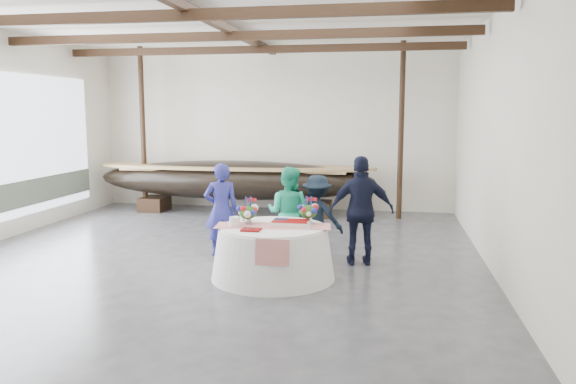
# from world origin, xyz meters

# --- Properties ---
(floor) EXTENTS (10.00, 12.00, 0.01)m
(floor) POSITION_xyz_m (0.00, 0.00, 0.00)
(floor) COLOR #3D3D42
(floor) RESTS_ON ground
(wall_back) EXTENTS (10.00, 0.02, 4.50)m
(wall_back) POSITION_xyz_m (0.00, 6.00, 2.25)
(wall_back) COLOR silver
(wall_back) RESTS_ON ground
(wall_right) EXTENTS (0.02, 12.00, 4.50)m
(wall_right) POSITION_xyz_m (5.00, 0.00, 2.25)
(wall_right) COLOR silver
(wall_right) RESTS_ON ground
(ceiling) EXTENTS (10.00, 12.00, 0.01)m
(ceiling) POSITION_xyz_m (0.00, 0.00, 4.50)
(ceiling) COLOR white
(ceiling) RESTS_ON wall_back
(pavilion_structure) EXTENTS (9.80, 11.76, 4.50)m
(pavilion_structure) POSITION_xyz_m (0.00, 0.84, 4.00)
(pavilion_structure) COLOR black
(pavilion_structure) RESTS_ON ground
(open_bay) EXTENTS (0.03, 7.00, 3.20)m
(open_bay) POSITION_xyz_m (-4.95, 1.00, 1.83)
(open_bay) COLOR silver
(open_bay) RESTS_ON ground
(longboat_display) EXTENTS (7.69, 1.54, 1.44)m
(longboat_display) POSITION_xyz_m (-0.93, 4.95, 0.92)
(longboat_display) COLOR black
(longboat_display) RESTS_ON ground
(banquet_table) EXTENTS (2.06, 2.06, 0.88)m
(banquet_table) POSITION_xyz_m (1.35, -0.76, 0.44)
(banquet_table) COLOR white
(banquet_table) RESTS_ON ground
(tabletop_items) EXTENTS (1.95, 1.02, 0.40)m
(tabletop_items) POSITION_xyz_m (1.36, -0.61, 1.03)
(tabletop_items) COLOR red
(tabletop_items) RESTS_ON banquet_table
(guest_woman_blue) EXTENTS (0.77, 0.64, 1.79)m
(guest_woman_blue) POSITION_xyz_m (0.07, 0.51, 0.89)
(guest_woman_blue) COLOR navy
(guest_woman_blue) RESTS_ON ground
(guest_woman_teal) EXTENTS (0.95, 0.81, 1.74)m
(guest_woman_teal) POSITION_xyz_m (1.38, 0.53, 0.87)
(guest_woman_teal) COLOR #23B488
(guest_woman_teal) RESTS_ON ground
(guest_man_left) EXTENTS (1.14, 0.85, 1.58)m
(guest_man_left) POSITION_xyz_m (1.90, 0.67, 0.79)
(guest_man_left) COLOR black
(guest_man_left) RESTS_ON ground
(guest_man_right) EXTENTS (1.22, 0.66, 1.97)m
(guest_man_right) POSITION_xyz_m (2.75, 0.33, 0.99)
(guest_man_right) COLOR black
(guest_man_right) RESTS_ON ground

